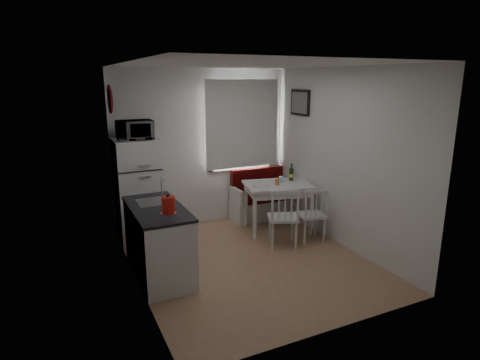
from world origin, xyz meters
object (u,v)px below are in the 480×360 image
object	(u,v)px
chair_left	(286,212)
kettle	(168,205)
microwave	(135,130)
fridge	(138,191)
dining_table	(278,189)
chair_right	(315,209)
wine_bottle	(291,172)
bench	(265,201)
kitchen_counter	(158,241)

from	to	relation	value
chair_left	kettle	bearing A→B (deg)	-145.33
microwave	fridge	bearing A→B (deg)	90.00
dining_table	chair_right	bearing A→B (deg)	-55.56
microwave	chair_left	bearing A→B (deg)	-32.00
chair_right	fridge	bearing A→B (deg)	163.10
chair_left	chair_right	bearing A→B (deg)	23.39
wine_bottle	fridge	bearing A→B (deg)	169.32
dining_table	wine_bottle	world-z (taller)	wine_bottle
bench	chair_left	distance (m)	1.41
dining_table	bench	bearing A→B (deg)	92.80
microwave	kettle	world-z (taller)	microwave
bench	kettle	world-z (taller)	kettle
kitchen_counter	wine_bottle	size ratio (longest dim) A/B	4.60
dining_table	kettle	bearing A→B (deg)	-139.64
chair_left	kettle	distance (m)	1.94
bench	wine_bottle	bearing A→B (deg)	-72.53
microwave	wine_bottle	world-z (taller)	microwave
dining_table	kettle	distance (m)	2.37
microwave	kitchen_counter	bearing A→B (deg)	-90.94
chair_right	kitchen_counter	bearing A→B (deg)	-169.10
chair_right	wine_bottle	size ratio (longest dim) A/B	1.58
chair_right	chair_left	bearing A→B (deg)	-169.04
dining_table	microwave	bearing A→B (deg)	-179.87
fridge	kettle	bearing A→B (deg)	-88.94
dining_table	kitchen_counter	bearing A→B (deg)	-148.68
chair_left	chair_right	world-z (taller)	chair_left
kitchen_counter	chair_left	world-z (taller)	kitchen_counter
fridge	wine_bottle	distance (m)	2.48
chair_right	microwave	world-z (taller)	microwave
fridge	chair_right	bearing A→B (deg)	-27.09
wine_bottle	microwave	bearing A→B (deg)	170.46
chair_left	wine_bottle	size ratio (longest dim) A/B	1.91
chair_left	microwave	bearing A→B (deg)	170.62
dining_table	chair_left	world-z (taller)	chair_left
fridge	microwave	distance (m)	0.93
fridge	kettle	distance (m)	1.63
chair_right	kettle	bearing A→B (deg)	-160.12
kitchen_counter	dining_table	distance (m)	2.26
kitchen_counter	kettle	size ratio (longest dim) A/B	5.36
fridge	chair_left	bearing A→B (deg)	-33.09
kitchen_counter	fridge	xyz separation A→B (m)	(0.02, 1.24, 0.33)
bench	chair_left	world-z (taller)	chair_left
chair_left	fridge	bearing A→B (deg)	169.53
kitchen_counter	kettle	world-z (taller)	kitchen_counter
chair_left	wine_bottle	world-z (taller)	wine_bottle
kitchen_counter	wine_bottle	xyz separation A→B (m)	(2.45, 0.79, 0.48)
dining_table	chair_left	size ratio (longest dim) A/B	2.19
kitchen_counter	fridge	distance (m)	1.29
fridge	wine_bottle	xyz separation A→B (m)	(2.43, -0.46, 0.15)
chair_right	dining_table	bearing A→B (deg)	121.04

